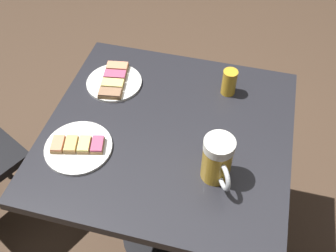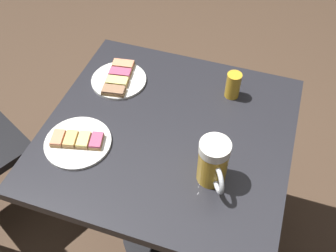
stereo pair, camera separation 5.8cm
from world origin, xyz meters
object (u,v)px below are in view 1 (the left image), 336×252
object	(u,v)px
plate_far	(114,81)
beer_glass_small	(229,82)
beer_mug	(218,160)
plate_near	(78,147)

from	to	relation	value
plate_far	beer_glass_small	world-z (taller)	beer_glass_small
beer_mug	plate_far	bearing A→B (deg)	144.50
plate_far	beer_glass_small	xyz separation A→B (m)	(0.42, 0.06, 0.04)
plate_near	beer_mug	bearing A→B (deg)	0.90
plate_near	plate_far	world-z (taller)	same
plate_near	plate_far	size ratio (longest dim) A/B	1.06
plate_near	beer_glass_small	xyz separation A→B (m)	(0.43, 0.38, 0.04)
plate_far	beer_glass_small	bearing A→B (deg)	8.18
plate_near	plate_far	distance (m)	0.32
plate_far	beer_glass_small	distance (m)	0.42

